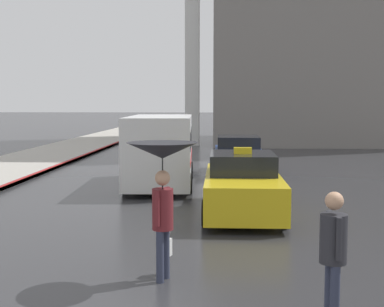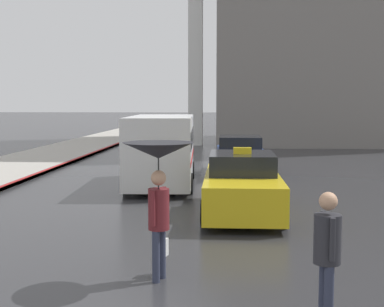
% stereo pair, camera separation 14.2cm
% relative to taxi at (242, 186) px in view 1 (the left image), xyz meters
% --- Properties ---
extents(taxi, '(1.91, 4.51, 1.65)m').
position_rel_taxi_xyz_m(taxi, '(0.00, 0.00, 0.00)').
color(taxi, gold).
rests_on(taxi, ground_plane).
extents(sedan_red, '(1.91, 4.48, 1.46)m').
position_rel_taxi_xyz_m(sedan_red, '(0.14, 7.36, -0.02)').
color(sedan_red, navy).
rests_on(sedan_red, ground_plane).
extents(ambulance_van, '(2.27, 5.38, 2.31)m').
position_rel_taxi_xyz_m(ambulance_van, '(-2.52, 4.35, 0.59)').
color(ambulance_van, silver).
rests_on(ambulance_van, ground_plane).
extents(pedestrian_with_umbrella, '(1.09, 1.09, 2.14)m').
position_rel_taxi_xyz_m(pedestrian_with_umbrella, '(-1.43, -5.11, 1.04)').
color(pedestrian_with_umbrella, '#2D3347').
rests_on(pedestrian_with_umbrella, ground_plane).
extents(pedestrian_man, '(0.37, 0.49, 1.66)m').
position_rel_taxi_xyz_m(pedestrian_man, '(0.84, -6.63, 0.29)').
color(pedestrian_man, '#2D3347').
rests_on(pedestrian_man, ground_plane).
extents(monument_cross, '(6.57, 0.90, 14.94)m').
position_rel_taxi_xyz_m(monument_cross, '(-2.38, 21.53, 7.78)').
color(monument_cross, white).
rests_on(monument_cross, ground_plane).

